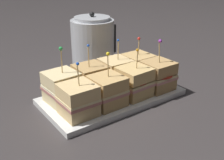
% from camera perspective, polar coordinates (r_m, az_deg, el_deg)
% --- Properties ---
extents(ground_plane, '(6.00, 6.00, 0.00)m').
position_cam_1_polar(ground_plane, '(0.93, -0.00, -3.86)').
color(ground_plane, '#383333').
extents(serving_platter, '(0.45, 0.23, 0.02)m').
position_cam_1_polar(serving_platter, '(0.92, -0.00, -3.37)').
color(serving_platter, silver).
rests_on(serving_platter, ground_plane).
extents(sandwich_front_far_left, '(0.10, 0.10, 0.16)m').
position_cam_1_polar(sandwich_front_far_left, '(0.79, -6.92, -4.03)').
color(sandwich_front_far_left, '#DBB77A').
rests_on(sandwich_front_far_left, serving_platter).
extents(sandwich_front_center_left, '(0.10, 0.10, 0.17)m').
position_cam_1_polar(sandwich_front_center_left, '(0.84, -0.98, -2.22)').
color(sandwich_front_center_left, tan).
rests_on(sandwich_front_center_left, serving_platter).
extents(sandwich_front_center_right, '(0.10, 0.10, 0.16)m').
position_cam_1_polar(sandwich_front_center_right, '(0.89, 4.54, -0.41)').
color(sandwich_front_center_right, tan).
rests_on(sandwich_front_center_right, serving_platter).
extents(sandwich_front_far_right, '(0.10, 0.10, 0.17)m').
position_cam_1_polar(sandwich_front_far_right, '(0.95, 9.29, 0.94)').
color(sandwich_front_far_right, tan).
rests_on(sandwich_front_far_right, serving_platter).
extents(sandwich_back_far_left, '(0.10, 0.10, 0.18)m').
position_cam_1_polar(sandwich_back_far_left, '(0.87, -10.16, -1.46)').
color(sandwich_back_far_left, beige).
rests_on(sandwich_back_far_left, serving_platter).
extents(sandwich_back_center_left, '(0.10, 0.10, 0.17)m').
position_cam_1_polar(sandwich_back_center_left, '(0.91, -4.43, 0.09)').
color(sandwich_back_center_left, tan).
rests_on(sandwich_back_center_left, serving_platter).
extents(sandwich_back_center_right, '(0.10, 0.10, 0.17)m').
position_cam_1_polar(sandwich_back_center_right, '(0.96, 0.72, 1.49)').
color(sandwich_back_center_right, '#DBB77A').
rests_on(sandwich_back_center_right, serving_platter).
extents(sandwich_back_far_right, '(0.10, 0.10, 0.16)m').
position_cam_1_polar(sandwich_back_far_right, '(1.03, 5.31, 2.72)').
color(sandwich_back_far_right, tan).
rests_on(sandwich_back_far_right, serving_platter).
extents(kettle_steel, '(0.20, 0.18, 0.23)m').
position_cam_1_polar(kettle_steel, '(1.16, -3.90, 7.42)').
color(kettle_steel, '#B7BABF').
rests_on(kettle_steel, ground_plane).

